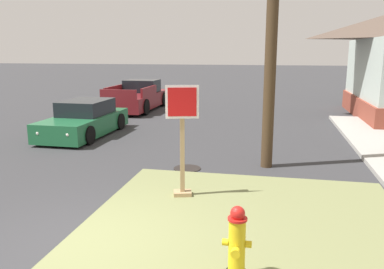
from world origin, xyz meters
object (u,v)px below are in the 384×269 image
at_px(manhole_cover, 187,168).
at_px(pickup_truck_maroon, 138,98).
at_px(fire_hydrant, 237,244).
at_px(stop_sign, 182,145).
at_px(parked_sedan_green, 85,120).

height_order(manhole_cover, pickup_truck_maroon, pickup_truck_maroon).
bearing_deg(fire_hydrant, stop_sign, 116.20).
relative_size(stop_sign, parked_sedan_green, 0.54).
relative_size(manhole_cover, parked_sedan_green, 0.17).
bearing_deg(stop_sign, parked_sedan_green, 131.94).
distance_m(fire_hydrant, stop_sign, 3.13).
height_order(parked_sedan_green, pickup_truck_maroon, pickup_truck_maroon).
xyz_separation_m(manhole_cover, parked_sedan_green, (-4.49, 3.31, 0.53)).
bearing_deg(manhole_cover, pickup_truck_maroon, 115.88).
distance_m(manhole_cover, pickup_truck_maroon, 10.80).
bearing_deg(manhole_cover, fire_hydrant, -70.49).
xyz_separation_m(stop_sign, manhole_cover, (-0.36, 2.08, -1.14)).
xyz_separation_m(fire_hydrant, parked_sedan_green, (-6.20, 8.15, -0.00)).
bearing_deg(parked_sedan_green, pickup_truck_maroon, 91.97).
height_order(fire_hydrant, pickup_truck_maroon, pickup_truck_maroon).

